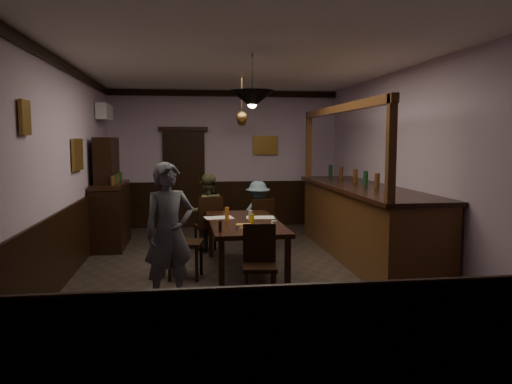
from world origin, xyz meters
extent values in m
cube|color=#2D2621|center=(0.00, 0.00, -0.01)|extent=(5.00, 8.00, 0.01)
cube|color=white|center=(0.00, 0.00, 3.00)|extent=(5.00, 8.00, 0.01)
cube|color=#C2AAC6|center=(0.00, 4.00, 1.50)|extent=(5.00, 0.01, 3.00)
cube|color=#C2AAC6|center=(0.00, -4.00, 1.50)|extent=(5.00, 0.01, 3.00)
cube|color=#C2AAC6|center=(-2.50, 0.00, 1.50)|extent=(0.01, 8.00, 3.00)
cube|color=#C2AAC6|center=(2.50, 0.00, 1.50)|extent=(0.01, 8.00, 3.00)
cube|color=black|center=(-0.01, 0.06, 0.72)|extent=(1.04, 2.22, 0.06)
cube|color=black|center=(-0.41, -0.96, 0.34)|extent=(0.07, 0.07, 0.69)
cube|color=black|center=(0.43, -0.95, 0.34)|extent=(0.07, 0.07, 0.69)
cube|color=black|center=(-0.45, 1.08, 0.34)|extent=(0.07, 0.07, 0.69)
cube|color=black|center=(0.39, 1.09, 0.34)|extent=(0.07, 0.07, 0.69)
cube|color=black|center=(-0.49, 1.40, 0.45)|extent=(0.51, 0.51, 0.05)
cube|color=black|center=(-0.45, 1.22, 0.73)|extent=(0.42, 0.13, 0.50)
cube|color=black|center=(-0.36, 1.61, 0.22)|extent=(0.04, 0.04, 0.43)
cube|color=black|center=(-0.70, 1.53, 0.22)|extent=(0.04, 0.04, 0.43)
cube|color=black|center=(-0.29, 1.28, 0.22)|extent=(0.04, 0.04, 0.43)
cube|color=black|center=(-0.62, 1.20, 0.22)|extent=(0.04, 0.04, 0.43)
cube|color=black|center=(0.41, 1.42, 0.43)|extent=(0.46, 0.46, 0.05)
cube|color=black|center=(0.44, 1.24, 0.68)|extent=(0.40, 0.11, 0.48)
cube|color=black|center=(0.54, 1.61, 0.20)|extent=(0.04, 0.04, 0.41)
cube|color=black|center=(0.22, 1.55, 0.20)|extent=(0.04, 0.04, 0.41)
cube|color=black|center=(0.60, 1.29, 0.20)|extent=(0.04, 0.04, 0.41)
cube|color=black|center=(0.28, 1.23, 0.20)|extent=(0.04, 0.04, 0.41)
cube|color=black|center=(0.01, -1.34, 0.42)|extent=(0.43, 0.43, 0.05)
cube|color=black|center=(0.03, -1.16, 0.68)|extent=(0.40, 0.08, 0.47)
cube|color=black|center=(-0.16, -1.48, 0.20)|extent=(0.04, 0.04, 0.41)
cube|color=black|center=(0.16, -1.51, 0.20)|extent=(0.04, 0.04, 0.41)
cube|color=black|center=(-0.13, -1.16, 0.20)|extent=(0.04, 0.04, 0.41)
cube|color=black|center=(0.19, -1.19, 0.20)|extent=(0.04, 0.04, 0.41)
cube|color=black|center=(-0.86, -0.15, 0.49)|extent=(0.54, 0.54, 0.05)
cube|color=black|center=(-1.06, -0.11, 0.79)|extent=(0.13, 0.46, 0.55)
cube|color=black|center=(-0.71, -0.37, 0.24)|extent=(0.04, 0.04, 0.47)
cube|color=black|center=(-0.64, -0.01, 0.24)|extent=(0.04, 0.04, 0.47)
cube|color=black|center=(-1.08, -0.30, 0.24)|extent=(0.04, 0.04, 0.47)
cube|color=black|center=(-1.01, 0.06, 0.24)|extent=(0.04, 0.04, 0.47)
imported|color=#50535C|center=(-1.04, -1.21, 0.83)|extent=(0.71, 0.60, 1.67)
imported|color=#47472B|center=(-0.49, 1.60, 0.67)|extent=(0.72, 0.61, 1.33)
imported|color=slate|center=(0.41, 1.62, 0.60)|extent=(0.83, 0.55, 1.20)
cube|color=silver|center=(-0.36, 0.40, 0.75)|extent=(0.46, 0.36, 0.01)
cube|color=silver|center=(0.26, 0.34, 0.75)|extent=(0.44, 0.33, 0.01)
cube|color=#F3D659|center=(-0.07, -0.22, 0.75)|extent=(0.15, 0.15, 0.00)
cylinder|color=white|center=(0.27, -0.48, 0.76)|extent=(0.15, 0.15, 0.01)
imported|color=white|center=(0.33, -0.49, 0.80)|extent=(0.08, 0.08, 0.07)
cylinder|color=white|center=(-0.06, -0.49, 0.76)|extent=(0.22, 0.22, 0.01)
torus|color=#C68C47|center=(-0.13, -0.48, 0.79)|extent=(0.13, 0.13, 0.04)
torus|color=#C68C47|center=(-0.03, -0.48, 0.79)|extent=(0.13, 0.13, 0.04)
cylinder|color=yellow|center=(0.08, -0.08, 0.81)|extent=(0.07, 0.07, 0.12)
cylinder|color=#BF721E|center=(-0.26, 0.12, 0.85)|extent=(0.06, 0.06, 0.20)
cylinder|color=silver|center=(0.08, 0.09, 0.82)|extent=(0.06, 0.06, 0.15)
cylinder|color=black|center=(-0.41, -0.73, 0.82)|extent=(0.04, 0.04, 0.14)
cube|color=black|center=(-2.20, 2.14, 0.53)|extent=(0.53, 1.49, 1.06)
cube|color=black|center=(-2.20, 2.14, 1.11)|extent=(0.51, 1.43, 0.08)
cube|color=black|center=(-2.25, 2.14, 1.54)|extent=(0.32, 0.96, 0.85)
cube|color=#502F15|center=(2.00, 0.67, 0.56)|extent=(0.92, 4.31, 1.13)
cube|color=black|center=(1.98, 0.67, 1.15)|extent=(1.03, 4.41, 0.06)
cube|color=#502F15|center=(1.59, 0.67, 2.41)|extent=(0.10, 4.21, 0.12)
cube|color=#502F15|center=(1.59, -1.38, 1.80)|extent=(0.10, 0.10, 1.33)
cube|color=#502F15|center=(1.59, 2.72, 1.80)|extent=(0.10, 0.10, 1.33)
cube|color=black|center=(-0.90, 3.95, 1.05)|extent=(0.90, 0.06, 2.10)
cube|color=white|center=(-2.38, 2.90, 2.45)|extent=(0.20, 0.85, 0.30)
cube|color=olive|center=(-2.46, -1.60, 2.15)|extent=(0.04, 0.28, 0.36)
cube|color=olive|center=(-2.46, 0.80, 1.70)|extent=(0.04, 0.62, 0.48)
cube|color=olive|center=(0.90, 3.96, 1.80)|extent=(0.55, 0.04, 0.42)
cylinder|color=black|center=(0.00, -0.74, 2.71)|extent=(0.02, 0.02, 0.57)
cone|color=black|center=(0.00, -0.74, 2.43)|extent=(0.56, 0.56, 0.22)
sphere|color=#FFD88C|center=(0.00, -0.74, 2.38)|extent=(0.12, 0.12, 0.12)
cylinder|color=#BF8C3F|center=(0.10, 1.39, 2.65)|extent=(0.02, 0.02, 0.70)
cone|color=#BF8C3F|center=(0.10, 1.39, 2.30)|extent=(0.20, 0.20, 0.22)
sphere|color=#FFD88C|center=(0.10, 1.39, 2.25)|extent=(0.12, 0.12, 0.12)
cylinder|color=#BF8C3F|center=(0.30, 3.24, 2.65)|extent=(0.02, 0.02, 0.70)
cone|color=#BF8C3F|center=(0.30, 3.24, 2.30)|extent=(0.20, 0.20, 0.22)
sphere|color=#FFD88C|center=(0.30, 3.24, 2.25)|extent=(0.12, 0.12, 0.12)
camera|label=1|loc=(-0.81, -7.03, 1.92)|focal=35.00mm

